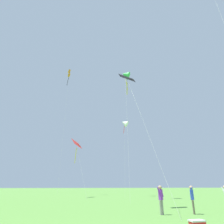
{
  "coord_description": "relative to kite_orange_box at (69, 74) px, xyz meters",
  "views": [
    {
      "loc": [
        -2.35,
        -4.34,
        1.72
      ],
      "look_at": [
        3.61,
        25.84,
        13.2
      ],
      "focal_mm": 31.89,
      "sensor_mm": 36.0,
      "label": 1
    }
  ],
  "objects": [
    {
      "name": "kite_orange_box",
      "position": [
        0.0,
        0.0,
        0.0
      ],
      "size": [
        0.68,
        6.5,
        29.84
      ],
      "color": "orange",
      "rests_on": "ground_plane"
    },
    {
      "name": "kite_green_small",
      "position": [
        10.68,
        -15.29,
        -8.06
      ],
      "size": [
        3.41,
        9.89,
        21.53
      ],
      "color": "green",
      "rests_on": "ground_plane"
    },
    {
      "name": "person_near_tree",
      "position": [
        10.28,
        -32.45,
        -27.59
      ],
      "size": [
        0.32,
        0.54,
        1.74
      ],
      "color": "#665B4C",
      "rests_on": "ground_plane"
    },
    {
      "name": "person_child_small",
      "position": [
        8.09,
        -32.33,
        -27.58
      ],
      "size": [
        0.54,
        0.32,
        1.76
      ],
      "color": "gray",
      "rests_on": "ground_plane"
    },
    {
      "name": "kite_red_high",
      "position": [
        2.86,
        -9.97,
        -20.5
      ],
      "size": [
        2.84,
        6.34,
        9.63
      ],
      "color": "red",
      "rests_on": "ground_plane"
    },
    {
      "name": "kite_white_distant",
      "position": [
        12.37,
        -7.53,
        -14.72
      ],
      "size": [
        2.37,
        5.22,
        14.82
      ],
      "color": "white",
      "rests_on": "ground_plane"
    },
    {
      "name": "kite_black_large",
      "position": [
        7.36,
        -27.94,
        -16.68
      ],
      "size": [
        1.74,
        7.69,
        13.04
      ],
      "color": "black",
      "rests_on": "ground_plane"
    }
  ]
}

